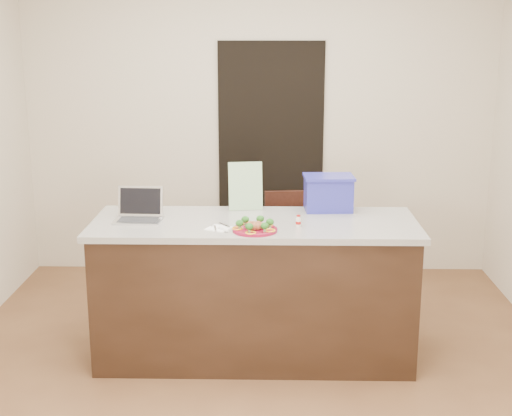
{
  "coord_description": "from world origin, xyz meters",
  "views": [
    {
      "loc": [
        0.1,
        -4.09,
        2.12
      ],
      "look_at": [
        0.01,
        0.2,
        1.02
      ],
      "focal_mm": 50.0,
      "sensor_mm": 36.0,
      "label": 1
    }
  ],
  "objects_px": {
    "island": "(255,289)",
    "laptop": "(139,211)",
    "plate": "(255,229)",
    "blue_box": "(328,193)",
    "chair": "(291,244)",
    "yogurt_bottle": "(298,222)",
    "napkin": "(219,228)"
  },
  "relations": [
    {
      "from": "island",
      "to": "chair",
      "type": "distance_m",
      "value": 0.88
    },
    {
      "from": "blue_box",
      "to": "chair",
      "type": "bearing_deg",
      "value": 109.48
    },
    {
      "from": "island",
      "to": "laptop",
      "type": "xyz_separation_m",
      "value": [
        -0.73,
        0.02,
        0.51
      ]
    },
    {
      "from": "plate",
      "to": "laptop",
      "type": "height_order",
      "value": "laptop"
    },
    {
      "from": "yogurt_bottle",
      "to": "laptop",
      "type": "distance_m",
      "value": 1.02
    },
    {
      "from": "laptop",
      "to": "plate",
      "type": "bearing_deg",
      "value": -15.64
    },
    {
      "from": "plate",
      "to": "yogurt_bottle",
      "type": "bearing_deg",
      "value": 23.55
    },
    {
      "from": "yogurt_bottle",
      "to": "laptop",
      "type": "relative_size",
      "value": 0.24
    },
    {
      "from": "island",
      "to": "napkin",
      "type": "xyz_separation_m",
      "value": [
        -0.21,
        -0.18,
        0.46
      ]
    },
    {
      "from": "blue_box",
      "to": "laptop",
      "type": "bearing_deg",
      "value": -170.86
    },
    {
      "from": "laptop",
      "to": "chair",
      "type": "distance_m",
      "value": 1.36
    },
    {
      "from": "chair",
      "to": "yogurt_bottle",
      "type": "bearing_deg",
      "value": -94.88
    },
    {
      "from": "blue_box",
      "to": "yogurt_bottle",
      "type": "bearing_deg",
      "value": -121.22
    },
    {
      "from": "island",
      "to": "blue_box",
      "type": "relative_size",
      "value": 6.04
    },
    {
      "from": "island",
      "to": "yogurt_bottle",
      "type": "relative_size",
      "value": 29.1
    },
    {
      "from": "napkin",
      "to": "island",
      "type": "bearing_deg",
      "value": 39.81
    },
    {
      "from": "plate",
      "to": "chair",
      "type": "relative_size",
      "value": 0.3
    },
    {
      "from": "plate",
      "to": "blue_box",
      "type": "height_order",
      "value": "blue_box"
    },
    {
      "from": "blue_box",
      "to": "chair",
      "type": "height_order",
      "value": "blue_box"
    },
    {
      "from": "laptop",
      "to": "blue_box",
      "type": "distance_m",
      "value": 1.25
    },
    {
      "from": "blue_box",
      "to": "chair",
      "type": "xyz_separation_m",
      "value": [
        -0.23,
        0.55,
        -0.53
      ]
    },
    {
      "from": "yogurt_bottle",
      "to": "napkin",
      "type": "bearing_deg",
      "value": -172.09
    },
    {
      "from": "plate",
      "to": "blue_box",
      "type": "relative_size",
      "value": 0.8
    },
    {
      "from": "island",
      "to": "yogurt_bottle",
      "type": "bearing_deg",
      "value": -22.14
    },
    {
      "from": "plate",
      "to": "laptop",
      "type": "xyz_separation_m",
      "value": [
        -0.74,
        0.25,
        0.04
      ]
    },
    {
      "from": "plate",
      "to": "island",
      "type": "bearing_deg",
      "value": 91.67
    },
    {
      "from": "island",
      "to": "chair",
      "type": "height_order",
      "value": "island"
    },
    {
      "from": "island",
      "to": "napkin",
      "type": "distance_m",
      "value": 0.54
    },
    {
      "from": "plate",
      "to": "blue_box",
      "type": "xyz_separation_m",
      "value": [
        0.48,
        0.52,
        0.11
      ]
    },
    {
      "from": "island",
      "to": "blue_box",
      "type": "xyz_separation_m",
      "value": [
        0.49,
        0.29,
        0.58
      ]
    },
    {
      "from": "yogurt_bottle",
      "to": "blue_box",
      "type": "relative_size",
      "value": 0.21
    },
    {
      "from": "island",
      "to": "chair",
      "type": "relative_size",
      "value": 2.29
    }
  ]
}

